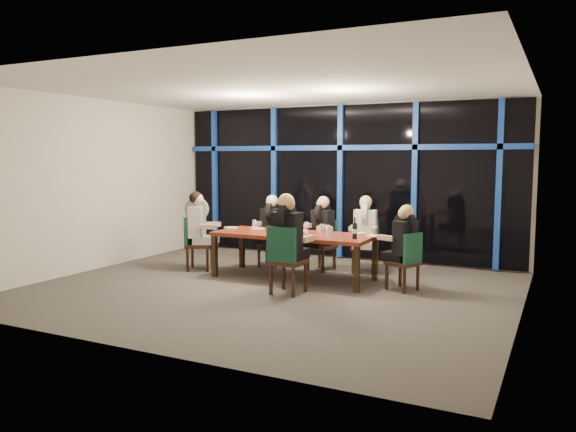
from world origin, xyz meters
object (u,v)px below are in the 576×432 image
at_px(chair_far_left, 273,239).
at_px(diner_near_mid, 288,229).
at_px(diner_end_right, 403,234).
at_px(chair_end_right, 407,258).
at_px(diner_far_mid, 321,222).
at_px(chair_end_left, 195,240).
at_px(diner_end_left, 199,219).
at_px(water_pitcher, 329,232).
at_px(dining_table, 293,237).
at_px(diner_far_right, 365,223).
at_px(diner_far_left, 271,220).
at_px(chair_far_right, 365,243).
at_px(chair_near_mid, 285,257).
at_px(wine_bottle, 355,231).
at_px(chair_far_mid, 324,242).

xyz_separation_m(chair_far_left, diner_near_mid, (1.20, -1.78, 0.46)).
bearing_deg(diner_end_right, diner_near_mid, -34.45).
distance_m(chair_end_right, diner_far_mid, 1.97).
height_order(chair_end_left, diner_end_left, diner_end_left).
height_order(chair_far_left, water_pitcher, water_pitcher).
height_order(dining_table, diner_far_right, diner_far_right).
bearing_deg(dining_table, diner_far_left, 136.77).
xyz_separation_m(chair_far_right, water_pitcher, (-0.16, -1.27, 0.33)).
height_order(chair_end_left, diner_near_mid, diner_near_mid).
relative_size(dining_table, chair_far_right, 2.88).
bearing_deg(diner_end_left, diner_near_mid, -133.39).
distance_m(dining_table, chair_far_left, 1.21).
height_order(chair_near_mid, wine_bottle, wine_bottle).
bearing_deg(diner_far_mid, chair_far_right, 30.81).
relative_size(chair_end_left, diner_end_right, 1.11).
xyz_separation_m(chair_far_left, chair_end_left, (-1.04, -0.97, 0.03)).
distance_m(chair_end_left, chair_near_mid, 2.41).
xyz_separation_m(diner_far_right, water_pitcher, (-0.17, -1.20, -0.03)).
xyz_separation_m(diner_far_right, diner_near_mid, (-0.52, -1.90, 0.09)).
bearing_deg(diner_end_left, wine_bottle, -113.71).
bearing_deg(chair_far_mid, diner_far_left, -157.97).
xyz_separation_m(chair_far_left, diner_end_left, (-0.96, -0.94, 0.41)).
bearing_deg(dining_table, chair_end_right, -0.65).
distance_m(chair_far_left, diner_far_mid, 1.04).
bearing_deg(chair_far_mid, dining_table, -85.19).
height_order(dining_table, water_pitcher, water_pitcher).
distance_m(chair_far_mid, chair_end_left, 2.27).
relative_size(chair_far_left, chair_end_left, 0.94).
distance_m(chair_end_right, wine_bottle, 0.87).
distance_m(chair_far_mid, chair_near_mid, 1.93).
bearing_deg(diner_far_mid, dining_table, -84.76).
relative_size(wine_bottle, water_pitcher, 1.85).
distance_m(dining_table, wine_bottle, 1.14).
bearing_deg(diner_near_mid, diner_far_right, -102.61).
bearing_deg(chair_near_mid, chair_far_right, -101.24).
bearing_deg(chair_end_left, chair_end_right, -110.61).
height_order(chair_far_mid, chair_near_mid, chair_near_mid).
bearing_deg(diner_end_right, wine_bottle, -53.31).
relative_size(chair_far_mid, water_pitcher, 5.00).
xyz_separation_m(diner_far_right, wine_bottle, (0.22, -1.14, 0.01)).
bearing_deg(diner_far_right, diner_end_left, -168.14).
height_order(chair_far_left, diner_end_right, diner_end_right).
height_order(diner_far_left, diner_near_mid, diner_near_mid).
xyz_separation_m(chair_end_left, diner_end_left, (0.07, 0.03, 0.38)).
bearing_deg(diner_end_right, diner_end_left, -66.04).
relative_size(diner_far_mid, water_pitcher, 4.87).
distance_m(chair_end_left, wine_bottle, 3.00).
bearing_deg(diner_end_left, chair_end_right, -111.05).
height_order(chair_end_left, chair_end_right, chair_end_left).
distance_m(chair_far_mid, chair_end_right, 1.95).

